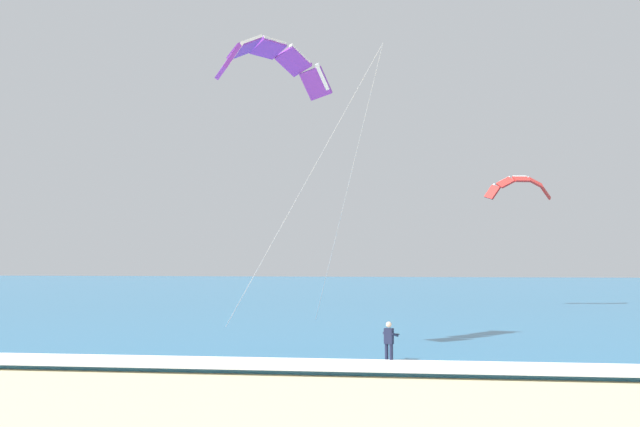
{
  "coord_description": "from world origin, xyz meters",
  "views": [
    {
      "loc": [
        0.66,
        -11.72,
        4.16
      ],
      "look_at": [
        -2.74,
        16.66,
        6.02
      ],
      "focal_mm": 38.37,
      "sensor_mm": 36.0,
      "label": 1
    }
  ],
  "objects_px": {
    "surfboard": "(389,365)",
    "kitesurfer": "(389,341)",
    "kite_primary": "(272,61)",
    "kite_distant": "(520,186)"
  },
  "relations": [
    {
      "from": "surfboard",
      "to": "kite_primary",
      "type": "relative_size",
      "value": 0.11
    },
    {
      "from": "surfboard",
      "to": "kite_distant",
      "type": "relative_size",
      "value": 0.25
    },
    {
      "from": "surfboard",
      "to": "kite_primary",
      "type": "height_order",
      "value": "kite_primary"
    },
    {
      "from": "kite_primary",
      "to": "kite_distant",
      "type": "distance_m",
      "value": 31.87
    },
    {
      "from": "kite_primary",
      "to": "kitesurfer",
      "type": "bearing_deg",
      "value": -38.77
    },
    {
      "from": "surfboard",
      "to": "kite_primary",
      "type": "xyz_separation_m",
      "value": [
        -5.5,
        4.44,
        13.44
      ]
    },
    {
      "from": "surfboard",
      "to": "kitesurfer",
      "type": "height_order",
      "value": "kitesurfer"
    },
    {
      "from": "kitesurfer",
      "to": "kite_primary",
      "type": "xyz_separation_m",
      "value": [
        -5.51,
        4.42,
        12.52
      ]
    },
    {
      "from": "kite_primary",
      "to": "surfboard",
      "type": "bearing_deg",
      "value": -38.92
    },
    {
      "from": "surfboard",
      "to": "kite_distant",
      "type": "height_order",
      "value": "kite_distant"
    }
  ]
}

